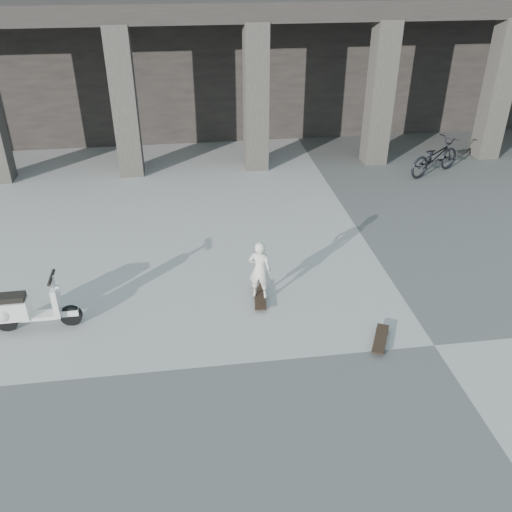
{
  "coord_description": "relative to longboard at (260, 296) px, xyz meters",
  "views": [
    {
      "loc": [
        -3.88,
        -6.49,
        5.75
      ],
      "look_at": [
        -2.66,
        2.21,
        0.65
      ],
      "focal_mm": 38.0,
      "sensor_mm": 36.0,
      "label": 1
    }
  ],
  "objects": [
    {
      "name": "child",
      "position": [
        -0.0,
        0.0,
        0.58
      ],
      "size": [
        0.48,
        0.4,
        1.13
      ],
      "primitive_type": "imported",
      "rotation": [
        0.0,
        0.0,
        2.77
      ],
      "color": "beige",
      "rests_on": "longboard"
    },
    {
      "name": "bicycle",
      "position": [
        5.82,
        5.59,
        0.43
      ],
      "size": [
        2.0,
        1.48,
        1.0
      ],
      "primitive_type": "imported",
      "rotation": [
        0.0,
        0.0,
        2.05
      ],
      "color": "black",
      "rests_on": "ground"
    },
    {
      "name": "scooter",
      "position": [
        -4.11,
        -0.3,
        0.33
      ],
      "size": [
        1.44,
        0.47,
        1.01
      ],
      "rotation": [
        0.0,
        0.0,
        0.01
      ],
      "color": "black",
      "rests_on": "ground"
    },
    {
      "name": "ground",
      "position": [
        2.66,
        -1.71,
        -0.07
      ],
      "size": [
        90.0,
        90.0,
        0.0
      ],
      "primitive_type": "plane",
      "color": "#484845",
      "rests_on": "ground"
    },
    {
      "name": "skateboard_spare",
      "position": [
        1.8,
        -1.51,
        0.0
      ],
      "size": [
        0.52,
        0.8,
        0.09
      ],
      "rotation": [
        0.0,
        0.0,
        1.12
      ],
      "color": "black",
      "rests_on": "ground"
    },
    {
      "name": "colonnade",
      "position": [
        2.66,
        12.06,
        2.96
      ],
      "size": [
        28.0,
        8.82,
        6.0
      ],
      "color": "black",
      "rests_on": "ground"
    },
    {
      "name": "longboard",
      "position": [
        0.0,
        0.0,
        0.0
      ],
      "size": [
        0.28,
        0.89,
        0.09
      ],
      "rotation": [
        0.0,
        0.0,
        1.48
      ],
      "color": "black",
      "rests_on": "ground"
    }
  ]
}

